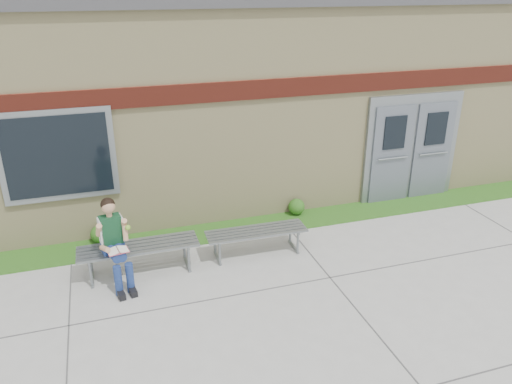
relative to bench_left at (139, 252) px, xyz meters
name	(u,v)px	position (x,y,z in m)	size (l,w,h in m)	color
ground	(283,307)	(1.90, -1.61, -0.38)	(80.00, 80.00, 0.00)	#9E9E99
grass_strip	(236,229)	(1.90, 0.99, -0.37)	(16.00, 0.80, 0.02)	#275216
school_building	(196,87)	(1.90, 4.38, 1.72)	(16.20, 6.22, 4.20)	beige
bench_left	(139,252)	(0.00, 0.00, 0.00)	(1.92, 0.54, 0.50)	slate
bench_right	(256,236)	(2.00, 0.00, -0.03)	(1.76, 0.53, 0.45)	slate
girl	(114,241)	(-0.36, -0.21, 0.36)	(0.53, 0.85, 1.41)	navy
shrub_mid	(99,234)	(-0.61, 1.24, -0.20)	(0.32, 0.32, 0.32)	#275216
shrub_east	(297,207)	(3.26, 1.24, -0.20)	(0.33, 0.33, 0.33)	#275216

